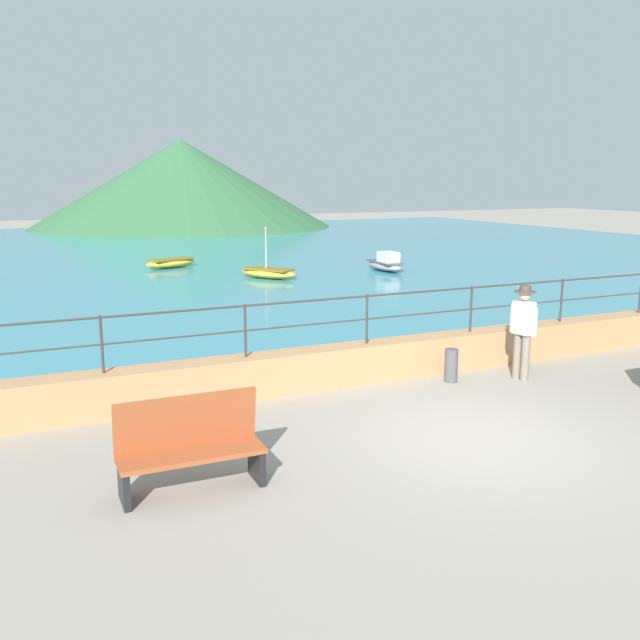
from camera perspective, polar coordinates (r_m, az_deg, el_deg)
The scene contains 11 objects.
ground_plane at distance 10.13m, azimuth 12.67°, elevation -9.63°, with size 120.00×120.00×0.00m, color gray.
promenade_wall at distance 12.57m, azimuth 3.86°, elevation -3.50°, with size 20.00×0.56×0.70m, color tan.
railing at distance 12.35m, azimuth 3.92°, elevation 0.92°, with size 18.44×0.04×0.90m.
lake_water at distance 33.97m, azimuth -14.87°, elevation 5.16°, with size 64.00×44.32×0.06m, color teal.
hill_main at distance 54.04m, azimuth -11.39°, elevation 11.03°, with size 22.66×22.66×6.56m, color #33663D.
bench_main at distance 8.37m, azimuth -10.75°, elevation -10.06°, with size 1.71×0.58×1.13m.
person_walking at distance 12.99m, azimuth 16.49°, elevation -0.61°, with size 0.38×0.56×1.75m.
bollard at distance 12.71m, azimuth 10.83°, elevation -3.72°, with size 0.24×0.24×0.61m, color #4C4C51.
boat_0 at distance 27.44m, azimuth 5.48°, elevation 4.67°, with size 1.01×2.34×0.76m.
boat_1 at distance 28.95m, azimuth -12.27°, elevation 4.67°, with size 2.47×1.72×0.36m.
boat_2 at distance 25.28m, azimuth -4.29°, elevation 3.94°, with size 2.03×2.41×1.86m.
Camera 1 is at (-5.86, -7.43, 3.62)m, focal length 38.57 mm.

